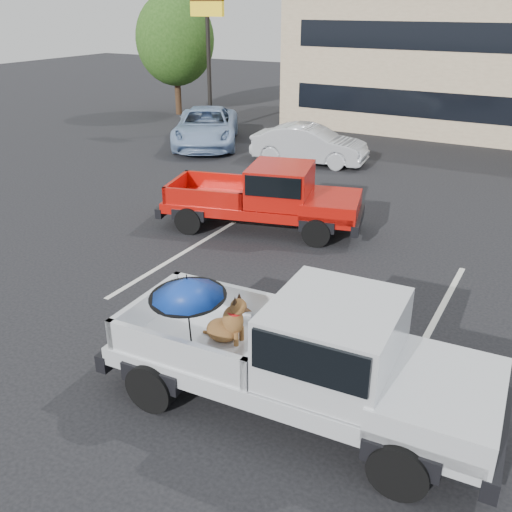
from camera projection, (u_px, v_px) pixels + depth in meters
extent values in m
plane|color=black|center=(247.00, 326.00, 10.55)|extent=(90.00, 90.00, 0.00)
cube|color=silver|center=(180.00, 255.00, 13.48)|extent=(0.12, 5.00, 0.01)
cube|color=silver|center=(436.00, 318.00, 10.81)|extent=(0.12, 5.00, 0.01)
cube|color=black|center=(505.00, 111.00, 22.61)|extent=(18.00, 0.08, 1.10)
cylinder|color=black|center=(209.00, 64.00, 24.93)|extent=(0.18, 0.18, 6.00)
cube|color=yellow|center=(207.00, 4.00, 23.95)|extent=(1.60, 0.18, 1.00)
cylinder|color=#332114|center=(178.00, 91.00, 29.83)|extent=(0.32, 0.32, 2.42)
ellipsoid|color=#1F4614|center=(175.00, 39.00, 28.80)|extent=(3.96, 3.96, 4.55)
cylinder|color=black|center=(152.00, 386.00, 8.27)|extent=(0.77, 0.32, 0.76)
cylinder|color=black|center=(216.00, 327.00, 9.77)|extent=(0.77, 0.32, 0.76)
cylinder|color=black|center=(399.00, 469.00, 6.81)|extent=(0.77, 0.32, 0.76)
cylinder|color=black|center=(429.00, 384.00, 8.31)|extent=(0.77, 0.32, 0.76)
cube|color=silver|center=(295.00, 370.00, 8.15)|extent=(5.48, 2.18, 0.28)
cube|color=silver|center=(440.00, 397.00, 7.25)|extent=(1.59, 1.99, 0.46)
cube|color=black|center=(498.00, 439.00, 7.10)|extent=(0.30, 1.97, 0.30)
cube|color=black|center=(140.00, 334.00, 9.34)|extent=(0.28, 1.97, 0.28)
cube|color=silver|center=(334.00, 338.00, 7.65)|extent=(1.74, 1.92, 1.05)
cube|color=black|center=(335.00, 326.00, 7.57)|extent=(1.59, 2.01, 0.55)
cube|color=black|center=(207.00, 342.00, 8.71)|extent=(2.39, 1.95, 0.10)
cube|color=silver|center=(234.00, 300.00, 9.30)|extent=(2.30, 0.21, 0.50)
cube|color=silver|center=(174.00, 354.00, 7.88)|extent=(2.30, 0.21, 0.50)
cube|color=silver|center=(147.00, 309.00, 9.04)|extent=(0.19, 1.84, 0.50)
cube|color=silver|center=(273.00, 342.00, 8.14)|extent=(0.19, 1.84, 0.50)
ellipsoid|color=brown|center=(223.00, 330.00, 8.60)|extent=(0.54, 0.45, 0.34)
cylinder|color=brown|center=(236.00, 340.00, 8.43)|extent=(0.08, 0.08, 0.26)
cylinder|color=brown|center=(242.00, 334.00, 8.57)|extent=(0.08, 0.08, 0.26)
ellipsoid|color=brown|center=(233.00, 320.00, 8.44)|extent=(0.34, 0.31, 0.46)
cylinder|color=red|center=(234.00, 312.00, 8.37)|extent=(0.23, 0.23, 0.04)
sphere|color=brown|center=(238.00, 307.00, 8.29)|extent=(0.25, 0.25, 0.25)
cone|color=black|center=(247.00, 310.00, 8.24)|extent=(0.18, 0.13, 0.12)
cone|color=black|center=(235.00, 300.00, 8.20)|extent=(0.09, 0.09, 0.13)
cone|color=black|center=(239.00, 297.00, 8.30)|extent=(0.09, 0.09, 0.13)
cylinder|color=brown|center=(212.00, 333.00, 8.72)|extent=(0.31, 0.05, 0.11)
cylinder|color=black|center=(189.00, 322.00, 8.13)|extent=(0.02, 0.10, 1.05)
cone|color=#113498|center=(187.00, 288.00, 7.90)|extent=(1.10, 1.12, 0.36)
cylinder|color=black|center=(187.00, 278.00, 7.84)|extent=(0.02, 0.02, 0.10)
cylinder|color=black|center=(188.00, 296.00, 7.96)|extent=(1.10, 1.10, 0.09)
cylinder|color=black|center=(189.00, 221.00, 14.60)|extent=(0.74, 0.42, 0.70)
cylinder|color=black|center=(210.00, 200.00, 16.10)|extent=(0.74, 0.42, 0.70)
cylinder|color=black|center=(316.00, 233.00, 13.85)|extent=(0.74, 0.42, 0.70)
cylinder|color=black|center=(326.00, 210.00, 15.34)|extent=(0.74, 0.42, 0.70)
cube|color=#BA100A|center=(261.00, 206.00, 14.85)|extent=(5.23, 2.95, 0.26)
cube|color=#BA100A|center=(331.00, 205.00, 14.35)|extent=(1.78, 2.05, 0.42)
cube|color=black|center=(358.00, 220.00, 14.33)|extent=(0.63, 1.79, 0.28)
cube|color=black|center=(171.00, 204.00, 15.49)|extent=(0.61, 1.78, 0.26)
cube|color=#BA100A|center=(280.00, 184.00, 14.48)|extent=(1.89, 2.02, 0.96)
cube|color=black|center=(280.00, 177.00, 14.41)|extent=(1.78, 2.07, 0.50)
cube|color=black|center=(212.00, 200.00, 15.13)|extent=(2.47, 2.17, 0.09)
cube|color=#BA100A|center=(221.00, 181.00, 15.73)|extent=(2.06, 0.62, 0.46)
cube|color=#BA100A|center=(202.00, 199.00, 14.32)|extent=(2.06, 0.62, 0.46)
cube|color=#BA100A|center=(176.00, 187.00, 15.25)|extent=(0.51, 1.66, 0.46)
cube|color=#BA100A|center=(249.00, 193.00, 14.79)|extent=(0.51, 1.66, 0.46)
imported|color=silver|center=(309.00, 144.00, 20.90)|extent=(4.35, 1.97, 1.38)
imported|color=#87A3C9|center=(206.00, 127.00, 23.52)|extent=(4.77, 5.88, 1.49)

